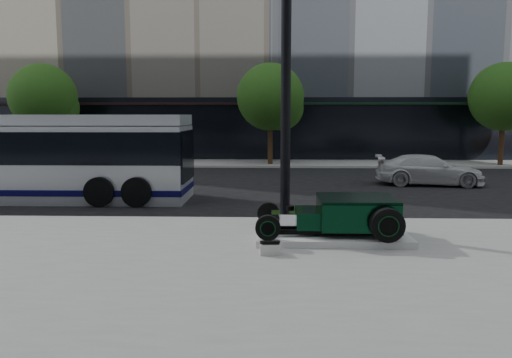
{
  "coord_description": "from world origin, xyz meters",
  "views": [
    {
      "loc": [
        1.1,
        -15.46,
        2.92
      ],
      "look_at": [
        0.68,
        -2.13,
        1.2
      ],
      "focal_mm": 35.0,
      "sensor_mm": 36.0,
      "label": 1
    }
  ],
  "objects_px": {
    "lamppost": "(286,72)",
    "transit_bus": "(14,157)",
    "hot_rod": "(347,214)",
    "white_sedan": "(429,170)"
  },
  "relations": [
    {
      "from": "lamppost",
      "to": "transit_bus",
      "type": "relative_size",
      "value": 0.69
    },
    {
      "from": "hot_rod",
      "to": "lamppost",
      "type": "xyz_separation_m",
      "value": [
        -1.36,
        1.51,
        3.28
      ]
    },
    {
      "from": "hot_rod",
      "to": "transit_bus",
      "type": "xyz_separation_m",
      "value": [
        -10.59,
        5.68,
        0.79
      ]
    },
    {
      "from": "lamppost",
      "to": "transit_bus",
      "type": "height_order",
      "value": "lamppost"
    },
    {
      "from": "lamppost",
      "to": "transit_bus",
      "type": "xyz_separation_m",
      "value": [
        -9.22,
        4.17,
        -2.49
      ]
    },
    {
      "from": "transit_bus",
      "to": "lamppost",
      "type": "bearing_deg",
      "value": -24.3
    },
    {
      "from": "transit_bus",
      "to": "hot_rod",
      "type": "bearing_deg",
      "value": -28.21
    },
    {
      "from": "transit_bus",
      "to": "white_sedan",
      "type": "height_order",
      "value": "transit_bus"
    },
    {
      "from": "transit_bus",
      "to": "white_sedan",
      "type": "bearing_deg",
      "value": 14.83
    },
    {
      "from": "white_sedan",
      "to": "hot_rod",
      "type": "bearing_deg",
      "value": 160.77
    }
  ]
}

